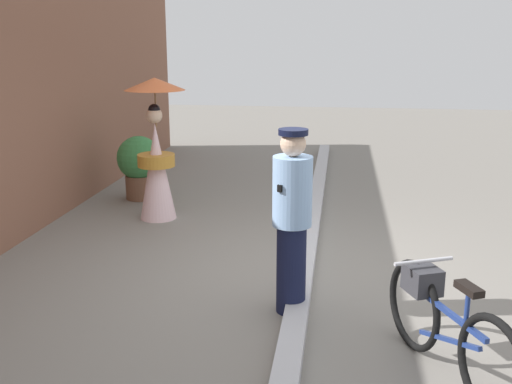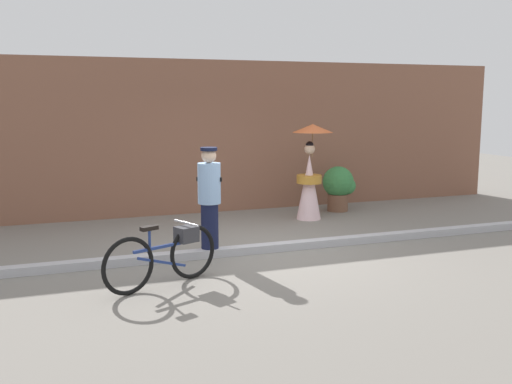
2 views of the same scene
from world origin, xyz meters
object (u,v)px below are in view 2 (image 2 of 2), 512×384
person_officer (209,199)px  potted_plant_by_door (339,186)px  person_with_parasol (310,172)px  bicycle_near_officer (166,254)px

person_officer → potted_plant_by_door: person_officer is taller
person_officer → potted_plant_by_door: 4.36m
person_with_parasol → potted_plant_by_door: size_ratio=1.96×
person_officer → person_with_parasol: bearing=37.7°
person_with_parasol → bicycle_near_officer: bearing=-137.7°
bicycle_near_officer → potted_plant_by_door: size_ratio=1.65×
person_officer → person_with_parasol: person_with_parasol is taller
bicycle_near_officer → person_officer: bearing=52.5°
bicycle_near_officer → potted_plant_by_door: potted_plant_by_door is taller
person_officer → person_with_parasol: (2.58, 2.00, 0.06)m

